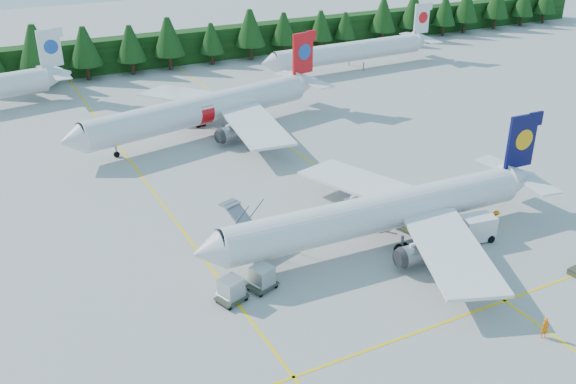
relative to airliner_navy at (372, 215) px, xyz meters
name	(u,v)px	position (x,y,z in m)	size (l,w,h in m)	color
ground	(403,284)	(-1.18, -6.95, -3.21)	(320.00, 320.00, 0.00)	#A2A29D
taxi_stripe_a	(176,222)	(-15.18, 13.05, -3.20)	(0.25, 120.00, 0.01)	yellow
taxi_stripe_b	(341,184)	(4.82, 13.05, -3.20)	(0.25, 120.00, 0.01)	yellow
taxi_stripe_cross	(449,321)	(-1.18, -12.95, -3.20)	(80.00, 0.25, 0.01)	yellow
treeline_hedge	(141,52)	(-1.18, 75.05, -0.21)	(220.00, 4.00, 6.00)	black
airliner_navy	(372,215)	(0.00, 0.00, 0.00)	(36.70, 30.17, 10.67)	silver
airliner_red	(197,111)	(-4.38, 35.81, 0.29)	(39.51, 32.17, 11.63)	silver
airliner_far_right	(344,52)	(31.74, 55.90, 0.14)	(36.75, 4.74, 10.68)	silver
airstairs	(259,244)	(-10.11, 3.67, -2.34)	(5.01, 6.71, 3.98)	silver
service_truck	(468,230)	(8.73, -3.86, -1.94)	(5.50, 2.63, 2.55)	silver
uld_pair	(247,283)	(-13.99, -2.28, -1.96)	(5.93, 3.03, 1.85)	#323829
crew_a	(545,328)	(3.95, -17.88, -2.33)	(0.64, 0.42, 1.75)	#FF6605
crew_b	(478,258)	(6.56, -7.74, -2.37)	(0.81, 0.63, 1.67)	orange
crew_c	(496,219)	(13.28, -2.87, -2.30)	(0.75, 0.51, 1.82)	orange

